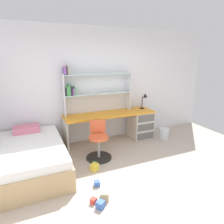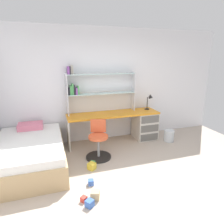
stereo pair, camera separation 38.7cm
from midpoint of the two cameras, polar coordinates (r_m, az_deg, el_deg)
ground_plane at (r=3.45m, az=14.28°, el=-20.95°), size 5.94×5.48×0.02m
room_shell at (r=3.57m, az=-11.47°, el=4.38°), size 5.94×5.48×2.69m
desk at (r=5.04m, az=9.10°, el=-3.23°), size 2.19×0.58×0.73m
bookshelf_hutch at (r=4.61m, az=-2.91°, el=7.39°), size 1.62×0.22×1.12m
desk_lamp at (r=5.11m, az=13.05°, el=3.44°), size 0.20×0.17×0.38m
swivel_chair at (r=4.12m, az=-1.22°, el=-9.01°), size 0.52×0.52×0.77m
bed_platform at (r=4.03m, az=-19.93°, el=-11.21°), size 1.24×1.85×0.65m
waste_bin at (r=5.19m, az=18.12°, el=-6.50°), size 0.25×0.25×0.28m
toy_block_natural_0 at (r=3.15m, az=-1.08°, el=-22.72°), size 0.16×0.16×0.13m
toy_block_yellow_1 at (r=3.81m, az=-2.84°, el=-15.31°), size 0.18×0.18×0.13m
toy_block_red_2 at (r=3.13m, az=-4.29°, el=-23.73°), size 0.11×0.11×0.08m
toy_block_blue_3 at (r=3.04m, az=-2.47°, el=-24.80°), size 0.14×0.14×0.10m
toy_block_green_4 at (r=3.94m, az=-2.69°, el=-14.55°), size 0.11×0.11×0.08m
toy_block_blue_5 at (r=3.43m, az=-2.68°, el=-19.56°), size 0.10×0.10×0.09m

